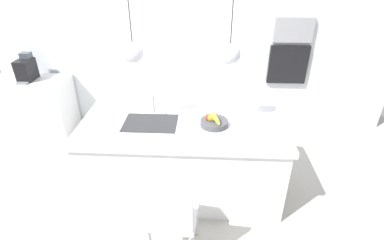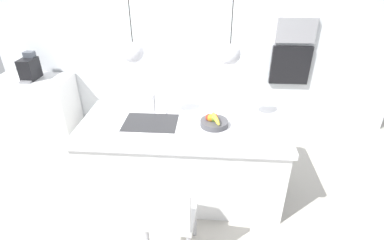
{
  "view_description": "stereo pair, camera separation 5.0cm",
  "coord_description": "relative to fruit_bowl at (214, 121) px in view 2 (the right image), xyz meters",
  "views": [
    {
      "loc": [
        0.24,
        -2.66,
        2.44
      ],
      "look_at": [
        0.1,
        0.0,
        0.95
      ],
      "focal_mm": 27.65,
      "sensor_mm": 36.0,
      "label": 1
    },
    {
      "loc": [
        0.29,
        -2.66,
        2.44
      ],
      "look_at": [
        0.1,
        0.0,
        0.95
      ],
      "focal_mm": 27.65,
      "sensor_mm": 36.0,
      "label": 2
    }
  ],
  "objects": [
    {
      "name": "floor",
      "position": [
        -0.32,
        0.01,
        -0.95
      ],
      "size": [
        6.6,
        6.6,
        0.0
      ],
      "primitive_type": "plane",
      "color": "#BCB7AD",
      "rests_on": "ground"
    },
    {
      "name": "back_wall",
      "position": [
        -0.32,
        1.66,
        0.35
      ],
      "size": [
        6.0,
        0.1,
        2.6
      ],
      "primitive_type": "cube",
      "color": "white",
      "rests_on": "ground"
    },
    {
      "name": "kitchen_island",
      "position": [
        -0.32,
        0.01,
        -0.5
      ],
      "size": [
        2.16,
        0.96,
        0.9
      ],
      "color": "white",
      "rests_on": "ground"
    },
    {
      "name": "sink_basin",
      "position": [
        -0.66,
        0.01,
        -0.05
      ],
      "size": [
        0.56,
        0.4,
        0.02
      ],
      "primitive_type": "cube",
      "color": "#2D2D30",
      "rests_on": "kitchen_island"
    },
    {
      "name": "faucet",
      "position": [
        -0.66,
        0.23,
        0.09
      ],
      "size": [
        0.02,
        0.17,
        0.22
      ],
      "color": "silver",
      "rests_on": "kitchen_island"
    },
    {
      "name": "fruit_bowl",
      "position": [
        0.0,
        0.0,
        0.0
      ],
      "size": [
        0.29,
        0.29,
        0.16
      ],
      "color": "#4C4C51",
      "rests_on": "kitchen_island"
    },
    {
      "name": "side_counter",
      "position": [
        -2.72,
        1.29,
        -0.53
      ],
      "size": [
        1.1,
        0.6,
        0.84
      ],
      "primitive_type": "cube",
      "color": "white",
      "rests_on": "ground"
    },
    {
      "name": "coffee_machine",
      "position": [
        -2.69,
        1.3,
        0.05
      ],
      "size": [
        0.2,
        0.35,
        0.38
      ],
      "color": "black",
      "rests_on": "side_counter"
    },
    {
      "name": "microwave",
      "position": [
        1.1,
        1.59,
        0.59
      ],
      "size": [
        0.54,
        0.08,
        0.34
      ],
      "primitive_type": "cube",
      "color": "#9E9EA3",
      "rests_on": "back_wall"
    },
    {
      "name": "oven",
      "position": [
        1.1,
        1.59,
        0.09
      ],
      "size": [
        0.56,
        0.08,
        0.56
      ],
      "primitive_type": "cube",
      "color": "black",
      "rests_on": "back_wall"
    },
    {
      "name": "chair_near",
      "position": [
        -0.35,
        -0.86,
        -0.45
      ],
      "size": [
        0.45,
        0.45,
        0.87
      ],
      "color": "silver",
      "rests_on": "ground"
    },
    {
      "name": "pendant_light_left",
      "position": [
        -0.77,
        0.01,
        0.7
      ],
      "size": [
        0.19,
        0.19,
        0.79
      ],
      "color": "silver"
    },
    {
      "name": "pendant_light_right",
      "position": [
        0.12,
        0.01,
        0.7
      ],
      "size": [
        0.19,
        0.19,
        0.79
      ],
      "color": "silver"
    }
  ]
}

